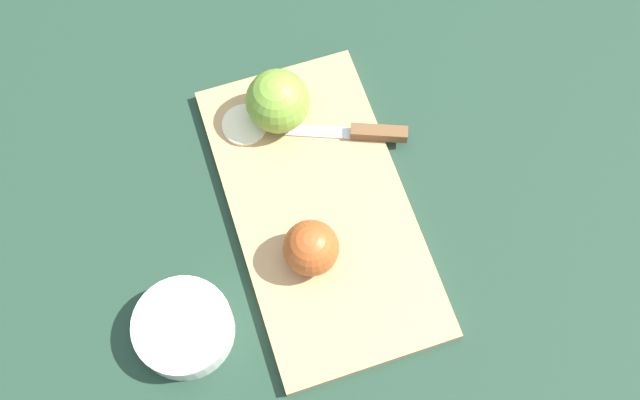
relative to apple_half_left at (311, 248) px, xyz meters
name	(u,v)px	position (x,y,z in m)	size (l,w,h in m)	color
ground_plane	(320,211)	(0.06, -0.03, -0.05)	(4.00, 4.00, 0.00)	#1E3828
cutting_board	(320,208)	(0.06, -0.03, -0.04)	(0.41, 0.21, 0.01)	tan
apple_half_left	(311,248)	(0.00, 0.00, 0.00)	(0.07, 0.07, 0.07)	#AD4C1E
apple_half_right	(278,101)	(0.19, -0.02, 0.01)	(0.08, 0.08, 0.08)	olive
knife	(369,133)	(0.13, -0.12, -0.03)	(0.07, 0.15, 0.02)	silver
apple_slice	(245,125)	(0.19, 0.03, -0.03)	(0.06, 0.06, 0.01)	beige
bowl	(183,327)	(-0.04, 0.17, -0.03)	(0.12, 0.12, 0.04)	silver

